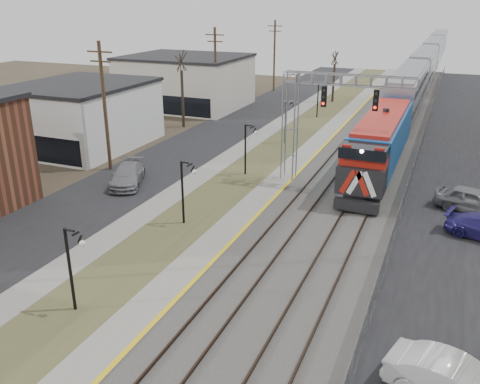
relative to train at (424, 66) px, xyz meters
The scene contains 17 objects.
street_west 47.34m from the train, 111.09° to the right, with size 7.00×120.00×0.04m, color black.
sidewalk 45.92m from the train, 105.83° to the right, with size 2.00×120.00×0.08m, color gray.
grass_median 45.20m from the train, 102.16° to the right, with size 4.00×120.00×0.06m, color #454D29.
platform 44.66m from the train, 98.39° to the right, with size 2.00×120.00×0.24m, color gray.
ballast_bed 44.21m from the train, 91.95° to the right, with size 8.00×120.00×0.20m, color #595651.
platform_edge 44.53m from the train, 97.26° to the right, with size 0.24×120.00×0.01m, color gold.
track_near 44.31m from the train, 94.54° to the right, with size 1.58×120.00×0.15m.
track_far 44.17m from the train, 90.00° to the right, with size 1.58×120.00×0.15m.
train is the anchor object (origin of this frame).
signal_gantry 51.35m from the train, 94.79° to the right, with size 9.00×1.07×8.15m.
lampposts 61.55m from the train, 98.88° to the right, with size 0.14×62.14×4.00m.
utility_poles 57.71m from the train, 110.29° to the right, with size 0.28×80.28×10.00m.
fence 44.22m from the train, 86.50° to the right, with size 0.04×120.00×1.60m, color gray.
buildings_west 60.95m from the train, 115.77° to the right, with size 14.00×67.00×7.00m.
bare_trees 44.09m from the train, 114.33° to the right, with size 12.30×42.30×5.95m.
car_lot_e 52.84m from the train, 82.63° to the right, with size 1.88×4.67×1.59m, color slate.
car_street_b 58.99m from the train, 106.39° to the right, with size 2.06×5.06×1.47m, color gray.
Camera 1 is at (10.11, -6.84, 12.94)m, focal length 38.00 mm.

